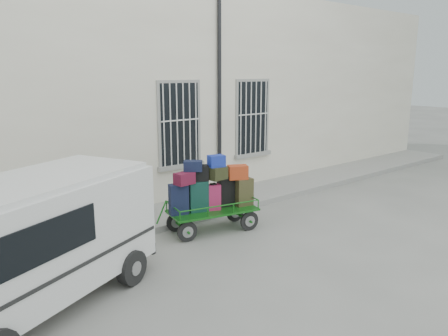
% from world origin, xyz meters
% --- Properties ---
extents(ground, '(80.00, 80.00, 0.00)m').
position_xyz_m(ground, '(0.00, 0.00, 0.00)').
color(ground, slate).
rests_on(ground, ground).
extents(building, '(24.00, 5.15, 6.00)m').
position_xyz_m(building, '(0.00, 5.50, 3.00)').
color(building, beige).
rests_on(building, ground).
extents(sidewalk, '(24.00, 1.70, 0.15)m').
position_xyz_m(sidewalk, '(0.00, 2.20, 0.07)').
color(sidewalk, gray).
rests_on(sidewalk, ground).
extents(luggage_cart, '(2.43, 1.33, 1.80)m').
position_xyz_m(luggage_cart, '(-1.06, 0.70, 0.91)').
color(luggage_cart, black).
rests_on(luggage_cart, ground).
extents(van, '(4.42, 3.25, 2.07)m').
position_xyz_m(van, '(-5.29, -0.28, 1.19)').
color(van, silver).
rests_on(van, ground).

